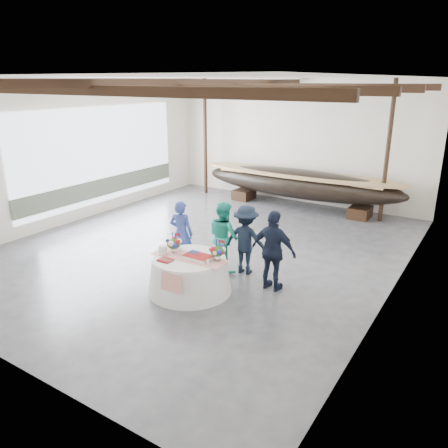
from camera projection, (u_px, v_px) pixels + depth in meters
The scene contains 14 objects.
floor at pixel (204, 247), 12.15m from camera, with size 10.00×12.00×0.01m, color #3D3D42.
wall_back at pixel (296, 142), 16.24m from camera, with size 10.00×0.02×4.50m, color silver.
wall_left at pixel (76, 152), 14.00m from camera, with size 0.02×12.00×4.50m, color silver.
wall_right at pixel (404, 193), 8.88m from camera, with size 0.02×12.00×4.50m, color silver.
ceiling at pixel (202, 77), 10.73m from camera, with size 10.00×12.00×0.01m, color white.
pavilion_structure at pixel (221, 97), 11.58m from camera, with size 9.80×11.76×4.50m.
open_bay at pixel (102, 160), 14.90m from camera, with size 0.03×7.00×3.20m.
longboat_display at pixel (299, 183), 15.65m from camera, with size 7.55×1.51×1.42m.
banquet_table at pixel (190, 274), 9.55m from camera, with size 1.84×1.84×0.79m.
tabletop_items at pixel (192, 250), 9.45m from camera, with size 1.72×0.95×0.40m.
guest_woman_blue at pixel (181, 233), 10.77m from camera, with size 0.61×0.40×1.67m, color navy.
guest_woman_teal at pixel (224, 236), 10.47m from camera, with size 0.84×0.66×1.73m, color teal.
guest_man_left at pixel (246, 240), 10.34m from camera, with size 1.08×0.62×1.68m, color black.
guest_man_right at pixel (274, 251), 9.46m from camera, with size 1.07×0.44×1.82m, color black.
Camera 1 is at (6.56, -9.25, 4.44)m, focal length 35.00 mm.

